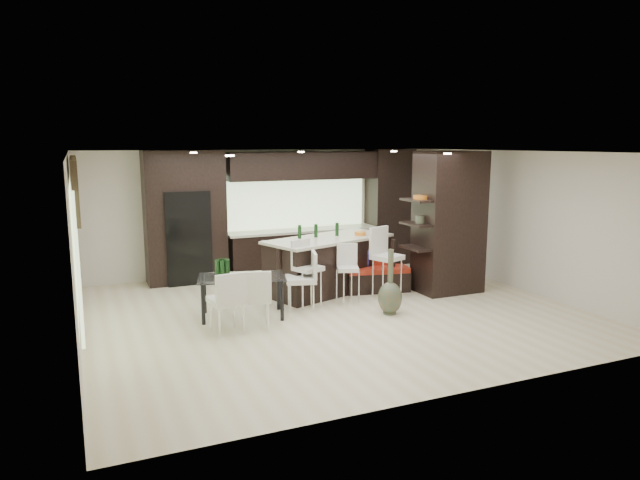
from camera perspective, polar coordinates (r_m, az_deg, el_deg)
name	(u,v)px	position (r m, az deg, el deg)	size (l,w,h in m)	color
ground	(334,312)	(9.82, 1.39, -7.18)	(8.00, 8.00, 0.00)	beige
back_wall	(269,211)	(12.75, -5.16, 2.91)	(8.00, 0.02, 2.70)	beige
left_wall	(74,252)	(8.67, -23.38, -1.08)	(0.02, 7.00, 2.70)	beige
right_wall	(521,221)	(11.74, 19.47, 1.81)	(0.02, 7.00, 2.70)	beige
ceiling	(335,152)	(9.39, 1.46, 8.78)	(8.00, 7.00, 0.02)	white
window_left	(77,249)	(8.86, -23.12, -0.84)	(0.04, 3.20, 1.90)	#B2D199
window_back	(294,201)	(12.89, -2.58, 3.91)	(3.40, 0.04, 1.20)	#B2D199
stone_accent	(75,186)	(8.75, -23.32, 4.98)	(0.08, 3.00, 0.80)	brown
ceiling_spots	(328,153)	(9.62, 0.83, 8.69)	(4.00, 3.00, 0.02)	white
back_cabinetry	(295,212)	(12.60, -2.53, 2.86)	(6.80, 0.68, 2.70)	black
refrigerator	(186,237)	(11.98, -13.22, 0.32)	(0.90, 0.68, 1.90)	black
partition_column	(449,222)	(11.17, 12.77, 1.74)	(1.20, 0.80, 2.70)	black
kitchen_island	(329,264)	(11.03, 0.89, -2.43)	(2.55, 1.10, 1.06)	black
stool_left	(308,280)	(9.98, -1.20, -4.06)	(0.42, 0.42, 0.95)	beige
stool_mid	(348,279)	(10.32, 2.79, -3.92)	(0.37, 0.37, 0.84)	beige
stool_right	(387,270)	(10.61, 6.71, -2.98)	(0.47, 0.47, 1.06)	beige
bench	(377,279)	(11.12, 5.69, -3.93)	(1.24, 0.48, 0.48)	black
floor_vase	(390,282)	(9.62, 7.05, -4.18)	(0.41, 0.41, 1.11)	#414733
dining_table	(242,297)	(9.54, -7.77, -5.65)	(1.41, 0.79, 0.68)	white
chair_near	(255,302)	(8.85, -6.53, -6.15)	(0.48, 0.48, 0.89)	beige
chair_far	(227,305)	(8.73, -9.31, -6.39)	(0.49, 0.49, 0.90)	beige
chair_end	(301,283)	(9.82, -1.93, -4.35)	(0.50, 0.50, 0.93)	beige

